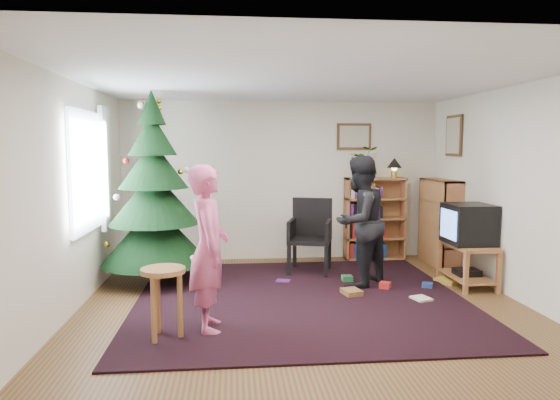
{
  "coord_description": "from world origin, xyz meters",
  "views": [
    {
      "loc": [
        -0.79,
        -5.37,
        1.77
      ],
      "look_at": [
        -0.17,
        1.02,
        1.1
      ],
      "focal_mm": 32.0,
      "sensor_mm": 36.0,
      "label": 1
    }
  ],
  "objects": [
    {
      "name": "picture_back",
      "position": [
        1.15,
        2.48,
        1.95
      ],
      "size": [
        0.55,
        0.03,
        0.42
      ],
      "color": "#4C3319",
      "rests_on": "wall_back"
    },
    {
      "name": "crt_tv",
      "position": [
        2.22,
        0.68,
        0.8
      ],
      "size": [
        0.54,
        0.58,
        0.51
      ],
      "color": "black",
      "rests_on": "tv_stand"
    },
    {
      "name": "window_pane",
      "position": [
        -2.47,
        0.6,
        1.5
      ],
      "size": [
        0.04,
        1.2,
        1.4
      ],
      "primitive_type": "cube",
      "color": "silver",
      "rests_on": "wall_left"
    },
    {
      "name": "wall_back",
      "position": [
        0.0,
        2.5,
        1.25
      ],
      "size": [
        5.0,
        0.02,
        2.5
      ],
      "primitive_type": "cube",
      "color": "silver",
      "rests_on": "floor"
    },
    {
      "name": "bookshelf_right",
      "position": [
        2.34,
        1.85,
        0.66
      ],
      "size": [
        0.3,
        0.95,
        1.3
      ],
      "rotation": [
        0.0,
        0.0,
        1.57
      ],
      "color": "#A45E3A",
      "rests_on": "floor"
    },
    {
      "name": "wall_right",
      "position": [
        2.5,
        0.0,
        1.25
      ],
      "size": [
        0.02,
        5.0,
        2.5
      ],
      "primitive_type": "cube",
      "color": "silver",
      "rests_on": "floor"
    },
    {
      "name": "ceiling",
      "position": [
        0.0,
        0.0,
        2.5
      ],
      "size": [
        5.0,
        5.0,
        0.0
      ],
      "primitive_type": "plane",
      "rotation": [
        3.14,
        0.0,
        0.0
      ],
      "color": "white",
      "rests_on": "wall_back"
    },
    {
      "name": "person_by_chair",
      "position": [
        0.82,
        0.78,
        0.84
      ],
      "size": [
        1.03,
        1.01,
        1.67
      ],
      "primitive_type": "imported",
      "rotation": [
        0.0,
        0.0,
        3.83
      ],
      "color": "black",
      "rests_on": "rug"
    },
    {
      "name": "floor",
      "position": [
        0.0,
        0.0,
        0.0
      ],
      "size": [
        5.0,
        5.0,
        0.0
      ],
      "primitive_type": "plane",
      "color": "brown",
      "rests_on": "ground"
    },
    {
      "name": "rug",
      "position": [
        0.0,
        0.3,
        0.01
      ],
      "size": [
        3.8,
        3.6,
        0.02
      ],
      "primitive_type": "cube",
      "color": "black",
      "rests_on": "floor"
    },
    {
      "name": "bookshelf_back",
      "position": [
        1.48,
        2.34,
        0.66
      ],
      "size": [
        0.95,
        0.3,
        1.3
      ],
      "color": "#A45E3A",
      "rests_on": "floor"
    },
    {
      "name": "picture_right",
      "position": [
        2.48,
        1.75,
        1.95
      ],
      "size": [
        0.03,
        0.5,
        0.6
      ],
      "color": "#4C3319",
      "rests_on": "wall_right"
    },
    {
      "name": "potted_plant",
      "position": [
        1.28,
        2.34,
        1.55
      ],
      "size": [
        0.47,
        0.41,
        0.49
      ],
      "primitive_type": "imported",
      "rotation": [
        0.0,
        0.0,
        -0.07
      ],
      "color": "gray",
      "rests_on": "bookshelf_back"
    },
    {
      "name": "wall_front",
      "position": [
        0.0,
        -2.5,
        1.25
      ],
      "size": [
        5.0,
        0.02,
        2.5
      ],
      "primitive_type": "cube",
      "color": "silver",
      "rests_on": "floor"
    },
    {
      "name": "christmas_tree",
      "position": [
        -1.8,
        1.21,
        1.05
      ],
      "size": [
        1.39,
        1.39,
        2.51
      ],
      "rotation": [
        0.0,
        0.0,
        0.11
      ],
      "color": "#3F2816",
      "rests_on": "rug"
    },
    {
      "name": "armchair",
      "position": [
        0.3,
        1.62,
        0.57
      ],
      "size": [
        0.71,
        0.72,
        1.05
      ],
      "rotation": [
        0.0,
        0.0,
        -0.28
      ],
      "color": "black",
      "rests_on": "rug"
    },
    {
      "name": "stool",
      "position": [
        -1.43,
        -0.81,
        0.52
      ],
      "size": [
        0.41,
        0.41,
        0.68
      ],
      "color": "#A45E3A",
      "rests_on": "floor"
    },
    {
      "name": "floor_clutter",
      "position": [
        1.06,
        0.64,
        0.04
      ],
      "size": [
        2.36,
        1.15,
        0.08
      ],
      "color": "#A51E19",
      "rests_on": "rug"
    },
    {
      "name": "table_lamp",
      "position": [
        1.78,
        2.34,
        1.51
      ],
      "size": [
        0.24,
        0.24,
        0.32
      ],
      "color": "#A57F33",
      "rests_on": "bookshelf_back"
    },
    {
      "name": "person_standing",
      "position": [
        -1.02,
        -0.6,
        0.81
      ],
      "size": [
        0.44,
        0.62,
        1.62
      ],
      "primitive_type": "imported",
      "rotation": [
        0.0,
        0.0,
        1.66
      ],
      "color": "#D05382",
      "rests_on": "rug"
    },
    {
      "name": "curtain",
      "position": [
        -2.43,
        1.3,
        1.5
      ],
      "size": [
        0.06,
        0.35,
        1.6
      ],
      "primitive_type": "cube",
      "color": "white",
      "rests_on": "wall_left"
    },
    {
      "name": "tv_stand",
      "position": [
        2.22,
        0.68,
        0.32
      ],
      "size": [
        0.47,
        0.85,
        0.55
      ],
      "color": "#A45E3A",
      "rests_on": "floor"
    },
    {
      "name": "wall_left",
      "position": [
        -2.5,
        0.0,
        1.25
      ],
      "size": [
        0.02,
        5.0,
        2.5
      ],
      "primitive_type": "cube",
      "color": "silver",
      "rests_on": "floor"
    }
  ]
}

